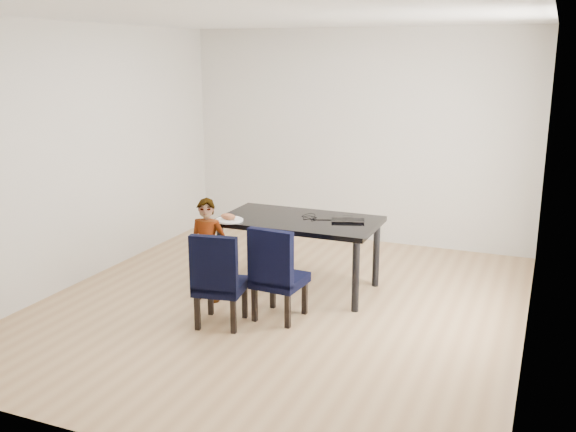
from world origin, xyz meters
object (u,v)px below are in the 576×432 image
at_px(chair_left, 221,278).
at_px(child, 207,250).
at_px(chair_right, 280,272).
at_px(plate, 229,220).
at_px(laptop, 348,219).
at_px(dining_table, 299,254).

relative_size(chair_left, child, 0.85).
height_order(chair_left, child, child).
height_order(chair_left, chair_right, chair_right).
bearing_deg(plate, laptop, 23.42).
bearing_deg(child, chair_right, -17.14).
distance_m(dining_table, chair_left, 1.16).
relative_size(chair_right, laptop, 2.71).
bearing_deg(laptop, chair_left, 39.02).
height_order(child, laptop, child).
relative_size(chair_right, child, 0.86).
relative_size(child, laptop, 3.14).
bearing_deg(chair_right, laptop, 72.37).
height_order(plate, laptop, laptop).
xyz_separation_m(chair_left, child, (-0.39, 0.46, 0.08)).
xyz_separation_m(chair_right, laptop, (0.36, 0.91, 0.32)).
xyz_separation_m(chair_right, plate, (-0.74, 0.43, 0.31)).
bearing_deg(chair_right, chair_left, -138.68).
distance_m(child, laptop, 1.44).
distance_m(chair_left, laptop, 1.50).
bearing_deg(chair_left, child, 120.57).
bearing_deg(chair_right, plate, 153.78).
relative_size(child, plate, 3.62).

